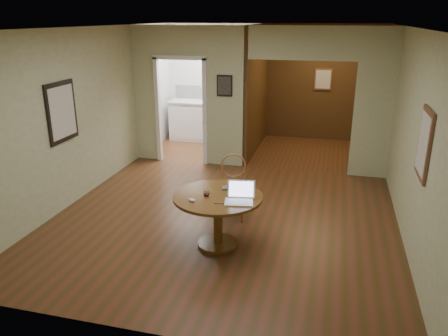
% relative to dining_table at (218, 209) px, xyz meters
% --- Properties ---
extents(floor, '(5.00, 5.00, 0.00)m').
position_rel_dining_table_xyz_m(floor, '(-0.13, 0.71, -0.53)').
color(floor, '#493014').
rests_on(floor, ground).
extents(room_shell, '(5.20, 7.50, 5.00)m').
position_rel_dining_table_xyz_m(room_shell, '(-0.60, 3.80, 0.76)').
color(room_shell, white).
rests_on(room_shell, ground).
extents(dining_table, '(1.14, 1.14, 0.71)m').
position_rel_dining_table_xyz_m(dining_table, '(0.00, 0.00, 0.00)').
color(dining_table, brown).
rests_on(dining_table, ground).
extents(chair, '(0.47, 0.47, 0.96)m').
position_rel_dining_table_xyz_m(chair, '(-0.02, 0.90, 0.01)').
color(chair, olive).
rests_on(chair, ground).
extents(open_laptop, '(0.38, 0.35, 0.24)m').
position_rel_dining_table_xyz_m(open_laptop, '(0.31, -0.10, 0.25)').
color(open_laptop, silver).
rests_on(open_laptop, dining_table).
extents(closed_laptop, '(0.34, 0.26, 0.02)m').
position_rel_dining_table_xyz_m(closed_laptop, '(0.15, 0.22, 0.20)').
color(closed_laptop, silver).
rests_on(closed_laptop, dining_table).
extents(mouse, '(0.11, 0.08, 0.04)m').
position_rel_dining_table_xyz_m(mouse, '(-0.26, -0.27, 0.20)').
color(mouse, silver).
rests_on(mouse, dining_table).
extents(wine_glass, '(0.08, 0.08, 0.09)m').
position_rel_dining_table_xyz_m(wine_glass, '(-0.13, -0.06, 0.23)').
color(wine_glass, white).
rests_on(wine_glass, dining_table).
extents(pen, '(0.13, 0.03, 0.01)m').
position_rel_dining_table_xyz_m(pen, '(0.09, -0.25, 0.19)').
color(pen, '#0C1156').
rests_on(pen, dining_table).
extents(kitchen_cabinet, '(2.06, 0.60, 0.94)m').
position_rel_dining_table_xyz_m(kitchen_cabinet, '(-1.48, 4.91, -0.05)').
color(kitchen_cabinet, white).
rests_on(kitchen_cabinet, ground).
extents(grocery_bag, '(0.33, 0.29, 0.32)m').
position_rel_dining_table_xyz_m(grocery_bag, '(-1.28, 4.91, 0.57)').
color(grocery_bag, beige).
rests_on(grocery_bag, kitchen_cabinet).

